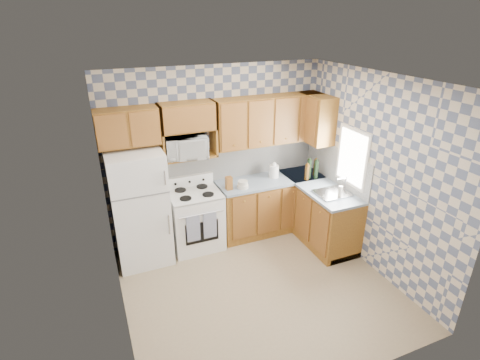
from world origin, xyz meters
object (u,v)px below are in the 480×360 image
at_px(refrigerator, 140,208).
at_px(stove_body, 196,220).
at_px(microwave, 186,147).
at_px(electric_kettle, 274,171).

distance_m(refrigerator, stove_body, 0.89).
distance_m(refrigerator, microwave, 1.09).
relative_size(refrigerator, electric_kettle, 8.34).
height_order(stove_body, microwave, microwave).
bearing_deg(microwave, stove_body, -58.72).
xyz_separation_m(refrigerator, microwave, (0.76, 0.13, 0.77)).
relative_size(microwave, electric_kettle, 2.87).
bearing_deg(microwave, refrigerator, -162.26).
bearing_deg(stove_body, microwave, 113.33).
bearing_deg(stove_body, electric_kettle, 2.41).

